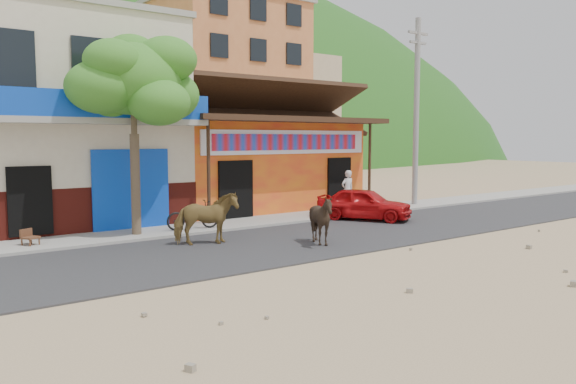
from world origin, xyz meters
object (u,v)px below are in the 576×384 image
pedestrian (347,190)px  cafe_chair_right (30,230)px  cow_dark (322,220)px  red_car (364,204)px  utility_pole (416,112)px  tree (134,134)px  scooter (193,215)px  cow_tan (206,219)px

pedestrian → cafe_chair_right: pedestrian is taller
cow_dark → red_car: size_ratio=0.41×
utility_pole → pedestrian: utility_pole is taller
tree → utility_pole: bearing=0.9°
pedestrian → cafe_chair_right: (-12.07, -0.50, -0.39)m
scooter → red_car: bearing=-94.4°
pedestrian → cow_dark: bearing=43.9°
utility_pole → tree: bearing=-179.1°
scooter → pedestrian: bearing=-76.7°
tree → red_car: bearing=-10.7°
cow_tan → cow_dark: size_ratio=1.24×
red_car → cafe_chair_right: size_ratio=4.22×
utility_pole → cafe_chair_right: bearing=-179.4°
red_car → scooter: 6.38m
cow_tan → utility_pole: bearing=-59.4°
pedestrian → scooter: bearing=8.1°
scooter → pedestrian: size_ratio=1.08×
utility_pole → scooter: (-11.01, -0.39, -3.55)m
scooter → cafe_chair_right: (-4.75, 0.23, -0.04)m
tree → cow_tan: bearing=-65.9°
tree → utility_pole: size_ratio=0.75×
cow_tan → pedestrian: (8.04, 2.92, 0.14)m
utility_pole → cow_dark: utility_pole is taller
cow_tan → cow_dark: (2.57, -1.92, -0.04)m
utility_pole → scooter: bearing=-178.0°
red_car → cafe_chair_right: bearing=141.0°
tree → scooter: (1.79, -0.19, -2.55)m
scooter → cafe_chair_right: scooter is taller
tree → cow_tan: (1.06, -2.38, -2.35)m
utility_pole → cafe_chair_right: size_ratio=9.86×
tree → pedestrian: 9.38m
cafe_chair_right → pedestrian: bearing=-26.3°
tree → cow_tan: 3.51m
tree → scooter: bearing=-6.1°
utility_pole → cow_dark: 10.76m
pedestrian → utility_pole: bearing=177.2°
utility_pole → scooter: size_ratio=4.67×
tree → red_car: size_ratio=1.75×
cow_tan → red_car: 7.02m
cow_tan → red_car: cow_tan is taller
cow_tan → pedestrian: bearing=-51.8°
red_car → pedestrian: size_ratio=2.15×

